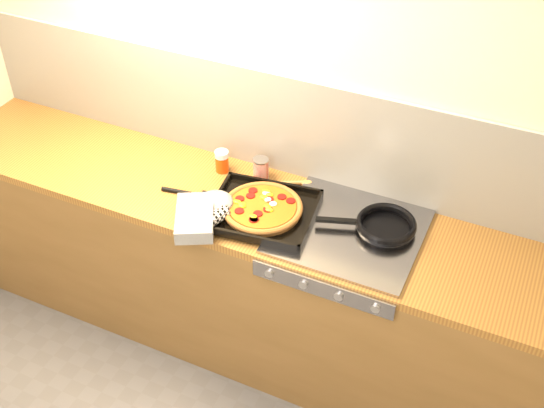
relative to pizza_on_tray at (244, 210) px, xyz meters
The scene contains 9 objects.
room_shell 0.44m from the pizza_on_tray, 91.08° to the left, with size 3.20×3.20×3.20m.
counter_run 0.51m from the pizza_on_tray, 93.89° to the left, with size 3.20×0.62×0.90m.
stovetop 0.46m from the pizza_on_tray, 13.12° to the left, with size 0.60×0.56×0.02m, color gray.
pizza_on_tray is the anchor object (origin of this frame).
frying_pan 0.60m from the pizza_on_tray, 16.06° to the left, with size 0.45×0.32×0.04m.
tomato_can 0.30m from the pizza_on_tray, 101.83° to the left, with size 0.09×0.09×0.10m.
juice_glass 0.37m from the pizza_on_tray, 133.21° to the left, with size 0.07×0.07×0.11m.
wooden_spoon 0.31m from the pizza_on_tray, 76.81° to the left, with size 0.28×0.15×0.02m.
black_spatula 0.29m from the pizza_on_tray, behind, with size 0.29×0.10×0.02m.
Camera 1 is at (1.06, -0.99, 2.81)m, focal length 45.00 mm.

